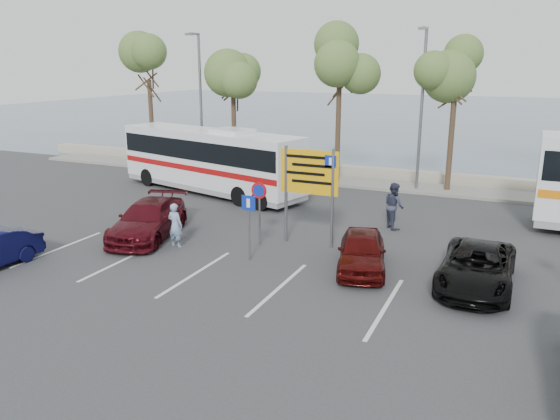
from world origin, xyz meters
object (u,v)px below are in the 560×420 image
at_px(car_maroon, 148,220).
at_px(coach_bus_left, 210,162).
at_px(car_red, 362,251).
at_px(street_lamp_left, 200,96).
at_px(direction_sign, 309,180).
at_px(pedestrian_near, 175,225).
at_px(suv_black, 477,267).
at_px(pedestrian_far, 394,206).
at_px(street_lamp_right, 422,102).

bearing_deg(car_maroon, coach_bus_left, 87.80).
xyz_separation_m(coach_bus_left, car_red, (10.12, -7.41, -0.95)).
distance_m(street_lamp_left, car_maroon, 13.63).
height_order(car_maroon, car_red, car_maroon).
relative_size(direction_sign, pedestrian_near, 2.21).
bearing_deg(suv_black, street_lamp_left, 144.99).
bearing_deg(street_lamp_left, coach_bus_left, -53.74).
height_order(direction_sign, pedestrian_far, direction_sign).
xyz_separation_m(street_lamp_left, direction_sign, (11.00, -10.32, -2.17)).
bearing_deg(pedestrian_far, car_red, 141.72).
height_order(coach_bus_left, pedestrian_far, coach_bus_left).
bearing_deg(pedestrian_near, car_red, -170.95).
xyz_separation_m(street_lamp_right, car_red, (0.50, -12.02, -3.97)).
xyz_separation_m(street_lamp_right, pedestrian_far, (0.39, -7.02, -3.66)).
height_order(direction_sign, car_maroon, direction_sign).
distance_m(street_lamp_right, direction_sign, 10.73).
bearing_deg(suv_black, car_red, -179.74).
bearing_deg(pedestrian_near, suv_black, -172.52).
bearing_deg(pedestrian_far, direction_sign, 104.61).
distance_m(street_lamp_right, car_red, 12.67).
relative_size(car_maroon, pedestrian_near, 2.90).
relative_size(pedestrian_near, pedestrian_far, 0.87).
relative_size(direction_sign, car_red, 0.98).
relative_size(street_lamp_left, car_red, 2.17).
height_order(street_lamp_right, car_red, street_lamp_right).
bearing_deg(suv_black, car_maroon, -179.74).
xyz_separation_m(car_maroon, car_red, (8.40, 0.00, -0.06)).
relative_size(street_lamp_left, pedestrian_far, 4.28).
bearing_deg(coach_bus_left, pedestrian_far, -13.53).
bearing_deg(street_lamp_left, direction_sign, -43.17).
height_order(car_red, pedestrian_far, pedestrian_far).
bearing_deg(car_maroon, pedestrian_near, -34.04).
distance_m(street_lamp_left, street_lamp_right, 13.00).
bearing_deg(street_lamp_right, car_red, -87.62).
relative_size(street_lamp_left, coach_bus_left, 0.72).
height_order(car_maroon, suv_black, car_maroon).
bearing_deg(car_maroon, street_lamp_left, 97.73).
bearing_deg(pedestrian_near, direction_sign, -147.93).
xyz_separation_m(car_maroon, pedestrian_far, (8.29, 5.00, 0.25)).
xyz_separation_m(direction_sign, car_maroon, (-5.90, -1.70, -1.74)).
relative_size(car_red, suv_black, 0.83).
distance_m(direction_sign, pedestrian_far, 4.34).
bearing_deg(car_maroon, suv_black, -15.27).
bearing_deg(car_red, direction_sign, 131.07).
bearing_deg(car_red, car_maroon, 165.28).
relative_size(car_maroon, pedestrian_far, 2.52).
height_order(direction_sign, coach_bus_left, direction_sign).
distance_m(coach_bus_left, car_maroon, 7.66).
bearing_deg(street_lamp_right, coach_bus_left, -154.39).
xyz_separation_m(car_maroon, suv_black, (11.90, 0.00, -0.07)).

